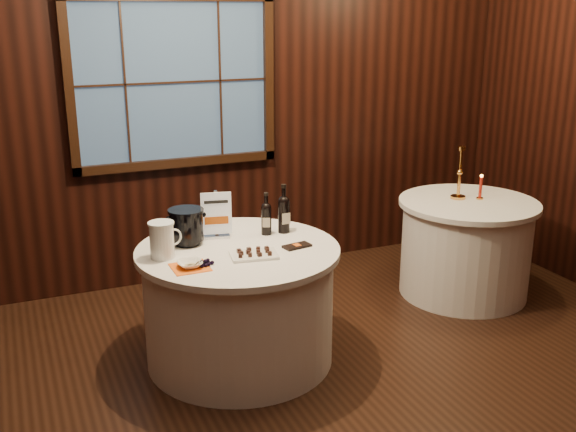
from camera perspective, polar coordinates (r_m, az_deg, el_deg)
name	(u,v)px	position (r m, az deg, el deg)	size (l,w,h in m)	color
back_wall	(174,96)	(5.44, -9.66, 10.01)	(6.00, 0.10, 3.00)	black
main_table	(239,304)	(4.36, -4.15, -7.42)	(1.28, 1.28, 0.77)	white
side_table	(465,247)	(5.52, 14.78, -2.58)	(1.08, 1.08, 0.77)	white
sign_stand	(217,222)	(4.38, -6.06, -0.48)	(0.19, 0.13, 0.32)	#BABAC1
port_bottle_left	(266,216)	(4.42, -1.85, -0.03)	(0.07, 0.08, 0.28)	black
port_bottle_right	(284,212)	(4.45, -0.36, 0.37)	(0.08, 0.08, 0.33)	black
ice_bucket	(187,226)	(4.28, -8.58, -0.83)	(0.23, 0.23, 0.23)	black
chocolate_plate	(254,254)	(4.06, -2.90, -3.22)	(0.31, 0.23, 0.04)	white
chocolate_box	(297,246)	(4.22, 0.76, -2.56)	(0.17, 0.09, 0.01)	black
grape_bunch	(206,263)	(3.93, -6.96, -4.01)	(0.16, 0.08, 0.04)	black
glass_pitcher	(162,240)	(4.07, -10.60, -2.00)	(0.21, 0.16, 0.22)	white
orange_napkin	(190,267)	(3.93, -8.29, -4.32)	(0.21, 0.21, 0.00)	orange
cracker_bowl	(190,264)	(3.93, -8.30, -4.05)	(0.14, 0.14, 0.04)	white
brass_candlestick	(459,180)	(5.42, 14.29, 2.98)	(0.12, 0.12, 0.42)	gold
red_candle	(480,189)	(5.46, 15.98, 2.18)	(0.05, 0.05, 0.20)	gold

